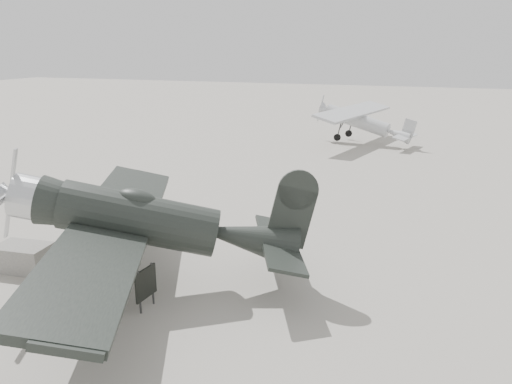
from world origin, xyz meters
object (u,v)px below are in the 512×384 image
highwing_monoplane (361,119)px  equipment_block (24,257)px  lowwing_monoplane (154,222)px  sign_board (146,284)px

highwing_monoplane → equipment_block: size_ratio=6.16×
lowwing_monoplane → equipment_block: lowwing_monoplane is taller
equipment_block → sign_board: (5.16, -0.91, 0.33)m
equipment_block → sign_board: sign_board is taller
lowwing_monoplane → sign_board: lowwing_monoplane is taller
highwing_monoplane → equipment_block: bearing=-91.1°
highwing_monoplane → sign_board: bearing=-80.0°
lowwing_monoplane → sign_board: 1.85m
highwing_monoplane → equipment_block: highwing_monoplane is taller
highwing_monoplane → equipment_block: (-7.38, -25.94, -1.45)m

